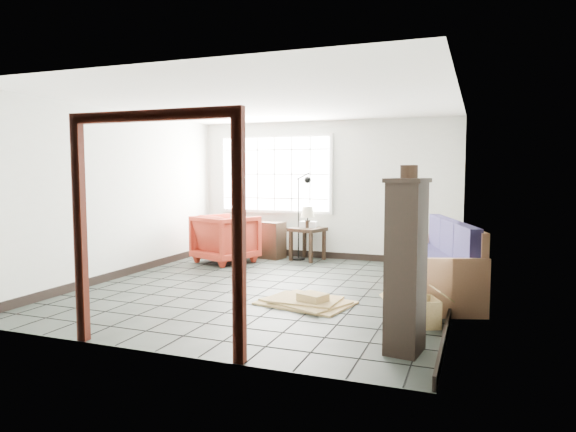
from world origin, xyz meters
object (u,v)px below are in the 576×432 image
at_px(tall_shelf, 406,265).
at_px(armchair, 226,236).
at_px(futon_sofa, 435,268).
at_px(side_table, 308,233).

bearing_deg(tall_shelf, armchair, 143.69).
xyz_separation_m(armchair, tall_shelf, (3.70, -3.59, 0.33)).
height_order(futon_sofa, tall_shelf, tall_shelf).
xyz_separation_m(side_table, tall_shelf, (2.38, -4.33, 0.31)).
height_order(futon_sofa, side_table, futon_sofa).
xyz_separation_m(futon_sofa, side_table, (-2.45, 1.97, 0.14)).
bearing_deg(side_table, armchair, -150.55).
height_order(side_table, tall_shelf, tall_shelf).
bearing_deg(armchair, futon_sofa, -175.08).
bearing_deg(side_table, tall_shelf, -61.22).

